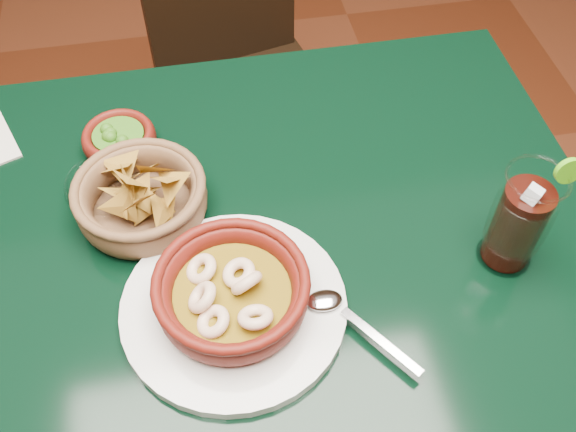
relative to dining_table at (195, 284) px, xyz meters
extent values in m
cube|color=black|center=(0.00, 0.00, 0.08)|extent=(1.20, 0.80, 0.04)
cylinder|color=black|center=(0.54, 0.34, -0.30)|extent=(0.06, 0.06, 0.71)
cube|color=black|center=(0.17, 0.64, -0.23)|extent=(0.47, 0.47, 0.04)
cylinder|color=black|center=(0.05, 0.44, -0.44)|extent=(0.03, 0.03, 0.42)
cylinder|color=black|center=(0.37, 0.52, -0.44)|extent=(0.03, 0.03, 0.42)
cylinder|color=black|center=(-0.03, 0.76, -0.44)|extent=(0.03, 0.03, 0.42)
cylinder|color=black|center=(0.30, 0.84, -0.44)|extent=(0.03, 0.03, 0.42)
cylinder|color=silver|center=(0.05, -0.11, 0.11)|extent=(0.29, 0.29, 0.02)
cylinder|color=#51100A|center=(0.05, -0.11, 0.12)|extent=(0.17, 0.17, 0.01)
torus|color=#51100A|center=(0.05, -0.11, 0.14)|extent=(0.21, 0.21, 0.04)
torus|color=#51100A|center=(0.05, -0.11, 0.17)|extent=(0.20, 0.20, 0.01)
cylinder|color=brown|center=(0.05, -0.11, 0.14)|extent=(0.15, 0.15, 0.01)
torus|color=beige|center=(0.07, -0.11, 0.16)|extent=(0.06, 0.05, 0.06)
torus|color=beige|center=(0.06, -0.10, 0.15)|extent=(0.05, 0.05, 0.03)
torus|color=beige|center=(0.02, -0.08, 0.15)|extent=(0.06, 0.06, 0.04)
torus|color=beige|center=(0.01, -0.12, 0.15)|extent=(0.05, 0.05, 0.05)
torus|color=beige|center=(0.02, -0.15, 0.15)|extent=(0.06, 0.06, 0.04)
torus|color=beige|center=(0.07, -0.16, 0.15)|extent=(0.04, 0.05, 0.03)
cube|color=silver|center=(0.22, -0.20, 0.12)|extent=(0.08, 0.11, 0.00)
ellipsoid|color=silver|center=(0.17, -0.13, 0.12)|extent=(0.05, 0.03, 0.01)
cylinder|color=brown|center=(-0.05, 0.07, 0.10)|extent=(0.16, 0.16, 0.01)
torus|color=brown|center=(-0.05, 0.07, 0.13)|extent=(0.22, 0.22, 0.06)
torus|color=brown|center=(-0.05, 0.07, 0.16)|extent=(0.19, 0.19, 0.01)
cone|color=#9F7022|center=(-0.05, 0.07, 0.13)|extent=(0.05, 0.07, 0.08)
cone|color=#9F7022|center=(-0.01, 0.07, 0.17)|extent=(0.07, 0.06, 0.05)
cone|color=#9F7022|center=(-0.05, 0.03, 0.18)|extent=(0.07, 0.07, 0.06)
cone|color=#9F7022|center=(-0.06, 0.07, 0.17)|extent=(0.02, 0.10, 0.10)
cone|color=#9F7022|center=(-0.06, 0.06, 0.15)|extent=(0.10, 0.07, 0.07)
cone|color=#9F7022|center=(-0.03, 0.09, 0.17)|extent=(0.09, 0.06, 0.08)
cone|color=#9F7022|center=(-0.06, 0.06, 0.18)|extent=(0.06, 0.08, 0.08)
cone|color=#9F7022|center=(-0.05, 0.05, 0.14)|extent=(0.09, 0.06, 0.08)
cone|color=#9F7022|center=(-0.08, 0.06, 0.14)|extent=(0.06, 0.10, 0.08)
cone|color=#9F7022|center=(-0.08, 0.08, 0.14)|extent=(0.06, 0.08, 0.06)
cone|color=#9F7022|center=(-0.08, 0.05, 0.15)|extent=(0.10, 0.04, 0.09)
cone|color=#9F7022|center=(-0.03, 0.05, 0.13)|extent=(0.09, 0.05, 0.09)
cone|color=#9F7022|center=(-0.06, 0.07, 0.14)|extent=(0.05, 0.08, 0.06)
cone|color=#9F7022|center=(-0.04, 0.11, 0.15)|extent=(0.09, 0.07, 0.07)
cone|color=#9F7022|center=(-0.08, 0.07, 0.13)|extent=(0.10, 0.07, 0.07)
cone|color=#9F7022|center=(-0.03, 0.04, 0.14)|extent=(0.06, 0.09, 0.08)
cone|color=#9F7022|center=(-0.01, 0.06, 0.16)|extent=(0.07, 0.07, 0.05)
cone|color=#9F7022|center=(-0.05, 0.07, 0.14)|extent=(0.08, 0.06, 0.06)
cone|color=#9F7022|center=(-0.08, 0.12, 0.15)|extent=(0.09, 0.08, 0.05)
cone|color=#9F7022|center=(-0.08, 0.12, 0.15)|extent=(0.09, 0.08, 0.06)
cylinder|color=#51100A|center=(-0.09, 0.21, 0.10)|extent=(0.10, 0.10, 0.01)
torus|color=#51100A|center=(-0.09, 0.21, 0.12)|extent=(0.13, 0.13, 0.04)
cylinder|color=#22550E|center=(-0.09, 0.21, 0.13)|extent=(0.08, 0.08, 0.01)
sphere|color=#22550E|center=(-0.10, 0.21, 0.13)|extent=(0.02, 0.02, 0.02)
sphere|color=#22550E|center=(-0.08, 0.19, 0.13)|extent=(0.02, 0.02, 0.02)
sphere|color=#22550E|center=(-0.10, 0.20, 0.13)|extent=(0.02, 0.02, 0.02)
sphere|color=#22550E|center=(-0.10, 0.20, 0.13)|extent=(0.02, 0.02, 0.02)
sphere|color=#22550E|center=(-0.10, 0.22, 0.13)|extent=(0.02, 0.02, 0.02)
cylinder|color=white|center=(0.43, -0.10, 0.10)|extent=(0.07, 0.07, 0.01)
torus|color=white|center=(0.43, -0.10, 0.18)|extent=(0.16, 0.16, 0.09)
cylinder|color=black|center=(0.43, -0.10, 0.17)|extent=(0.06, 0.06, 0.13)
cube|color=silver|center=(0.42, -0.10, 0.24)|extent=(0.03, 0.03, 0.03)
cube|color=silver|center=(0.43, -0.09, 0.21)|extent=(0.03, 0.03, 0.03)
cube|color=silver|center=(0.42, -0.11, 0.22)|extent=(0.03, 0.03, 0.03)
cube|color=silver|center=(0.43, -0.10, 0.22)|extent=(0.03, 0.03, 0.03)
cube|color=silver|center=(0.43, -0.09, 0.22)|extent=(0.03, 0.02, 0.03)
torus|color=white|center=(0.43, -0.10, 0.26)|extent=(0.08, 0.08, 0.00)
cylinder|color=#4BAA12|center=(0.46, -0.10, 0.27)|extent=(0.03, 0.01, 0.04)
cylinder|color=white|center=(-0.11, 0.12, 0.10)|extent=(0.11, 0.11, 0.01)
torus|color=white|center=(-0.11, 0.12, 0.12)|extent=(0.13, 0.13, 0.03)
camera|label=1|loc=(0.04, -0.54, 0.83)|focal=40.00mm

